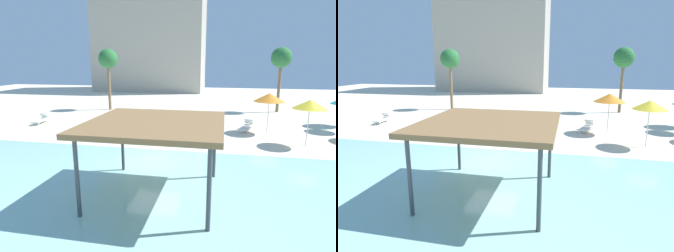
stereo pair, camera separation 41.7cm
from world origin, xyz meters
TOP-DOWN VIEW (x-y plane):
  - ground_plane at (0.00, 0.00)m, footprint 80.00×80.00m
  - lagoon_water at (0.00, -5.25)m, footprint 44.00×13.50m
  - shade_pavilion at (1.00, -3.77)m, footprint 4.76×4.76m
  - beach_umbrella_orange_0 at (6.33, 6.80)m, footprint 2.08×2.08m
  - beach_umbrella_yellow_2 at (8.15, 4.00)m, footprint 1.90×1.90m
  - lounge_chair_0 at (-10.91, 6.55)m, footprint 0.82×1.95m
  - lounge_chair_1 at (5.03, 7.21)m, footprint 1.14×1.99m
  - lounge_chair_2 at (-3.71, 6.53)m, footprint 0.74×1.94m
  - lounge_chair_4 at (-2.35, 7.96)m, footprint 1.36×1.97m
  - palm_tree_0 at (8.43, 15.63)m, footprint 1.90×1.90m
  - palm_tree_1 at (-8.06, 13.79)m, footprint 1.90×1.90m
  - hotel_block_0 at (-8.87, 34.01)m, footprint 17.29×9.48m

SIDE VIEW (x-z plane):
  - ground_plane at x=0.00m, z-range 0.00..0.00m
  - lagoon_water at x=0.00m, z-range 0.00..0.04m
  - lounge_chair_0 at x=-10.91m, z-range -0.04..0.70m
  - lounge_chair_1 at x=5.03m, z-range -0.04..0.70m
  - lounge_chair_2 at x=-3.71m, z-range -0.04..0.70m
  - lounge_chair_4 at x=-2.35m, z-range -0.04..0.70m
  - beach_umbrella_yellow_2 at x=8.15m, z-range 1.10..3.82m
  - beach_umbrella_orange_0 at x=6.33m, z-range 1.09..3.84m
  - shade_pavilion at x=1.00m, z-range 1.25..4.07m
  - palm_tree_1 at x=-8.06m, z-range 1.92..7.95m
  - palm_tree_0 at x=8.43m, z-range 1.97..8.09m
  - hotel_block_0 at x=-8.87m, z-range 0.00..17.72m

